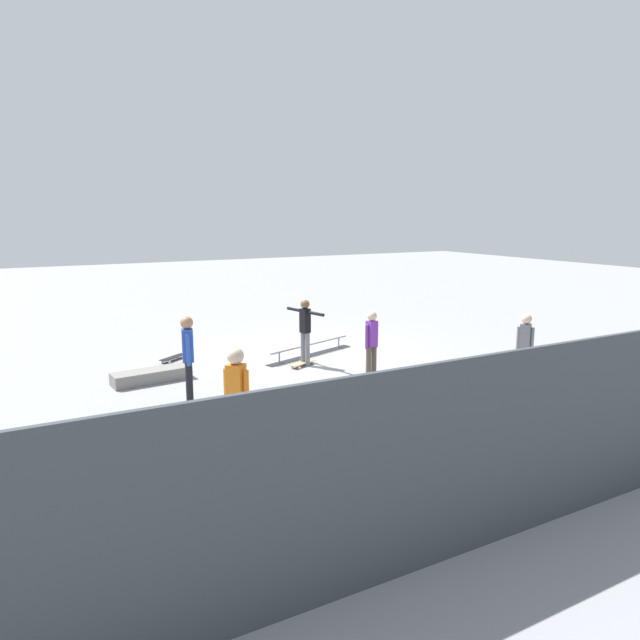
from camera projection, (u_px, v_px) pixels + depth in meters
name	position (u px, v px, depth m)	size (l,w,h in m)	color
ground_plane	(317.00, 353.00, 14.66)	(60.00, 60.00, 0.00)	gray
grind_rail	(311.00, 350.00, 14.34)	(2.81, 1.17, 0.31)	black
skate_ledge	(152.00, 376.00, 12.09)	(1.65, 0.51, 0.27)	gray
skater_main	(305.00, 327.00, 13.24)	(0.37, 1.26, 1.59)	slate
skateboard_main	(303.00, 363.00, 13.37)	(0.81, 0.50, 0.09)	tan
bystander_grey_shirt	(525.00, 346.00, 11.61)	(0.26, 0.33, 1.55)	#2D3351
bystander_blue_shirt	(188.00, 356.00, 10.38)	(0.24, 0.39, 1.72)	black
bystander_orange_shirt	(237.00, 400.00, 7.87)	(0.32, 0.35, 1.75)	black
bystander_purple_shirt	(372.00, 342.00, 11.98)	(0.35, 0.21, 1.54)	brown
loose_skateboard_black	(173.00, 357.00, 13.86)	(0.77, 0.62, 0.09)	black
trash_bin	(395.00, 414.00, 8.87)	(0.51, 0.51, 0.88)	#1E592D
back_fence	(633.00, 413.00, 7.12)	(24.00, 0.06, 2.14)	#383D42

